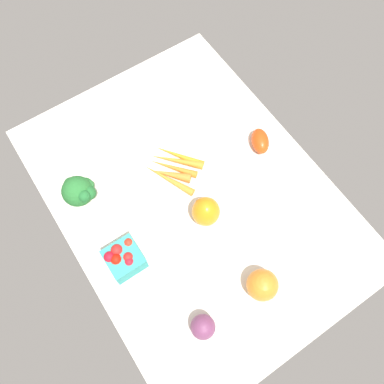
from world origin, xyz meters
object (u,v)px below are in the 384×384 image
broccoli_head (79,191)px  bell_pepper_orange (206,212)px  red_onion_near_basket (203,327)px  carrot_bunch (174,168)px  heirloom_tomato_orange (262,285)px  berry_basket (123,258)px  roma_tomato (260,141)px

broccoli_head → bell_pepper_orange: bearing=47.5°
red_onion_near_basket → carrot_bunch: (-43.57, 19.00, -2.01)cm
red_onion_near_basket → bell_pepper_orange: bearing=144.2°
heirloom_tomato_orange → berry_basket: bearing=-135.0°
carrot_bunch → red_onion_near_basket: bearing=-23.6°
bell_pepper_orange → roma_tomato: 30.14cm
broccoli_head → berry_basket: size_ratio=1.22×
carrot_bunch → roma_tomato: (7.79, 27.20, 1.43)cm
bell_pepper_orange → carrot_bunch: 18.87cm
berry_basket → bell_pepper_orange: bearing=86.3°
heirloom_tomato_orange → bell_pepper_orange: bell_pepper_orange is taller
broccoli_head → red_onion_near_basket: broccoli_head is taller
broccoli_head → red_onion_near_basket: size_ratio=1.77×
heirloom_tomato_orange → red_onion_near_basket: bearing=-90.3°
berry_basket → carrot_bunch: berry_basket is taller
broccoli_head → carrot_bunch: size_ratio=0.55×
carrot_bunch → roma_tomato: bearing=74.0°
bell_pepper_orange → carrot_bunch: size_ratio=0.48×
roma_tomato → broccoli_head: bearing=101.7°
bell_pepper_orange → carrot_bunch: bearing=177.3°
berry_basket → roma_tomato: bearing=99.4°
heirloom_tomato_orange → broccoli_head: bearing=-150.9°
heirloom_tomato_orange → roma_tomato: bearing=142.7°
carrot_bunch → roma_tomato: 28.33cm
red_onion_near_basket → carrot_bunch: red_onion_near_basket is taller
carrot_bunch → heirloom_tomato_orange: bearing=-0.1°
heirloom_tomato_orange → berry_basket: heirloom_tomato_orange is taller
berry_basket → roma_tomato: berry_basket is taller
broccoli_head → roma_tomato: bearing=75.7°
broccoli_head → bell_pepper_orange: broccoli_head is taller
bell_pepper_orange → broccoli_head: bearing=-132.5°
broccoli_head → red_onion_near_basket: (49.82, 8.83, -3.69)cm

